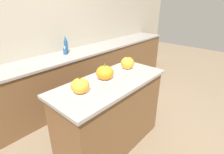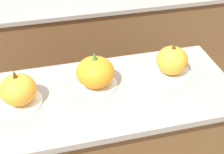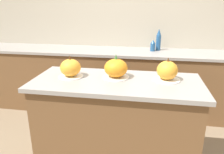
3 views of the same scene
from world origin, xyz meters
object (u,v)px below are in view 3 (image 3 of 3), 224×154
(pumpkin_cake_center, at_px, (116,69))
(bottle_short, at_px, (153,46))
(bottle_tall, at_px, (159,40))
(pumpkin_cake_left, at_px, (70,68))
(pumpkin_cake_right, at_px, (167,71))

(pumpkin_cake_center, relative_size, bottle_short, 1.50)
(bottle_tall, distance_m, bottle_short, 0.12)
(pumpkin_cake_center, distance_m, bottle_short, 1.28)
(pumpkin_cake_left, relative_size, pumpkin_cake_right, 0.96)
(pumpkin_cake_right, distance_m, bottle_tall, 1.30)
(pumpkin_cake_left, xyz_separation_m, pumpkin_cake_right, (0.81, 0.05, 0.00))
(pumpkin_cake_center, xyz_separation_m, bottle_short, (0.32, 1.24, -0.03))
(bottle_short, bearing_deg, pumpkin_cake_right, -85.04)
(pumpkin_cake_left, height_order, pumpkin_cake_center, pumpkin_cake_center)
(pumpkin_cake_right, bearing_deg, bottle_short, 94.96)
(pumpkin_cake_left, height_order, bottle_short, pumpkin_cake_left)
(pumpkin_cake_left, bearing_deg, bottle_tall, 59.99)
(pumpkin_cake_right, xyz_separation_m, bottle_short, (-0.11, 1.23, -0.02))
(bottle_short, bearing_deg, pumpkin_cake_center, -104.49)
(pumpkin_cake_right, relative_size, bottle_tall, 0.76)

